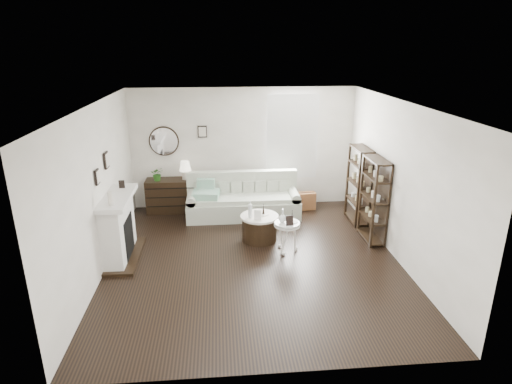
{
  "coord_description": "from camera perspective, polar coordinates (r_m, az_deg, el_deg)",
  "views": [
    {
      "loc": [
        -0.55,
        -6.67,
        3.58
      ],
      "look_at": [
        0.12,
        0.8,
        0.98
      ],
      "focal_mm": 30.0,
      "sensor_mm": 36.0,
      "label": 1
    }
  ],
  "objects": [
    {
      "name": "shelf_unit_near",
      "position": [
        8.34,
        15.43,
        -1.02
      ],
      "size": [
        0.3,
        0.8,
        1.6
      ],
      "color": "black",
      "rests_on": "ground"
    },
    {
      "name": "bottle_drum",
      "position": [
        7.95,
        -0.77,
        -2.34
      ],
      "size": [
        0.08,
        0.08,
        0.32
      ],
      "primitive_type": "cylinder",
      "color": "silver",
      "rests_on": "drum_table"
    },
    {
      "name": "potted_plant",
      "position": [
        9.58,
        -13.02,
        2.37
      ],
      "size": [
        0.3,
        0.27,
        0.3
      ],
      "primitive_type": "imported",
      "rotation": [
        0.0,
        0.0,
        0.13
      ],
      "color": "#255C1A",
      "rests_on": "dresser"
    },
    {
      "name": "card_frame_drum",
      "position": [
        7.9,
        0.23,
        -3.07
      ],
      "size": [
        0.14,
        0.08,
        0.18
      ],
      "primitive_type": "cube",
      "rotation": [
        -0.21,
        0.0,
        -0.22
      ],
      "color": "silver",
      "rests_on": "drum_table"
    },
    {
      "name": "table_lamp",
      "position": [
        9.54,
        -9.41,
        2.89
      ],
      "size": [
        0.3,
        0.3,
        0.41
      ],
      "primitive_type": null,
      "rotation": [
        0.0,
        0.0,
        -0.17
      ],
      "color": "beige",
      "rests_on": "dresser"
    },
    {
      "name": "quilt",
      "position": [
        9.14,
        -6.69,
        -0.3
      ],
      "size": [
        0.6,
        0.52,
        0.14
      ],
      "primitive_type": "cube",
      "rotation": [
        0.0,
        0.0,
        -0.13
      ],
      "color": "#238357",
      "rests_on": "sofa"
    },
    {
      "name": "drum_table",
      "position": [
        8.2,
        0.46,
        -4.76
      ],
      "size": [
        0.72,
        0.72,
        0.5
      ],
      "rotation": [
        0.0,
        0.0,
        0.31
      ],
      "color": "black",
      "rests_on": "ground"
    },
    {
      "name": "pedestal_table",
      "position": [
        7.68,
        4.17,
        -4.41
      ],
      "size": [
        0.47,
        0.47,
        0.56
      ],
      "rotation": [
        0.0,
        0.0,
        -0.42
      ],
      "color": "white",
      "rests_on": "ground"
    },
    {
      "name": "fireplace",
      "position": [
        7.81,
        -17.81,
        -4.75
      ],
      "size": [
        0.5,
        1.4,
        1.84
      ],
      "color": "white",
      "rests_on": "ground"
    },
    {
      "name": "dresser",
      "position": [
        9.74,
        -11.13,
        -0.44
      ],
      "size": [
        1.11,
        0.48,
        0.74
      ],
      "color": "black",
      "rests_on": "ground"
    },
    {
      "name": "shelf_unit_far",
      "position": [
        9.14,
        13.53,
        0.92
      ],
      "size": [
        0.3,
        0.8,
        1.6
      ],
      "color": "black",
      "rests_on": "ground"
    },
    {
      "name": "eiffel_drum",
      "position": [
        8.12,
        1.0,
        -2.37
      ],
      "size": [
        0.13,
        0.13,
        0.2
      ],
      "primitive_type": null,
      "rotation": [
        0.0,
        0.0,
        0.15
      ],
      "color": "black",
      "rests_on": "drum_table"
    },
    {
      "name": "eiffel_ped",
      "position": [
        7.67,
        4.83,
        -3.27
      ],
      "size": [
        0.15,
        0.15,
        0.2
      ],
      "primitive_type": null,
      "rotation": [
        0.0,
        0.0,
        0.34
      ],
      "color": "black",
      "rests_on": "pedestal_table"
    },
    {
      "name": "card_frame_ped",
      "position": [
        7.52,
        4.49,
        -3.82
      ],
      "size": [
        0.14,
        0.06,
        0.18
      ],
      "primitive_type": "cube",
      "rotation": [
        -0.21,
        0.0,
        0.1
      ],
      "color": "black",
      "rests_on": "pedestal_table"
    },
    {
      "name": "flask_ped",
      "position": [
        7.62,
        3.57,
        -3.16
      ],
      "size": [
        0.14,
        0.14,
        0.25
      ],
      "primitive_type": null,
      "color": "silver",
      "rests_on": "pedestal_table"
    },
    {
      "name": "room",
      "position": [
        9.66,
        2.66,
        7.29
      ],
      "size": [
        5.5,
        5.5,
        5.5
      ],
      "color": "black",
      "rests_on": "ground"
    },
    {
      "name": "sofa",
      "position": [
        9.35,
        -1.75,
        -1.31
      ],
      "size": [
        2.43,
        0.84,
        0.94
      ],
      "color": "beige",
      "rests_on": "ground"
    },
    {
      "name": "suitcase",
      "position": [
        9.76,
        6.17,
        -1.22
      ],
      "size": [
        0.62,
        0.26,
        0.4
      ],
      "primitive_type": "cube",
      "rotation": [
        0.0,
        0.0,
        0.11
      ],
      "color": "brown",
      "rests_on": "ground"
    }
  ]
}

